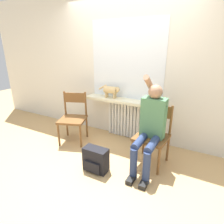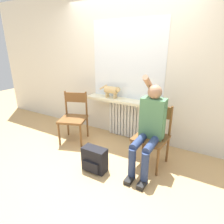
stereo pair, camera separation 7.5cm
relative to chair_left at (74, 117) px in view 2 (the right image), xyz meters
name	(u,v)px [view 2 (the right image)]	position (x,y,z in m)	size (l,w,h in m)	color
ground_plane	(91,166)	(0.76, -0.54, -0.47)	(12.00, 12.00, 0.00)	tan
wall_with_window	(128,67)	(0.76, 0.69, 0.88)	(7.00, 0.06, 2.70)	silver
radiator	(125,119)	(0.76, 0.61, -0.10)	(0.66, 0.08, 0.74)	silver
windowsill	(123,101)	(0.76, 0.51, 0.29)	(1.46, 0.29, 0.05)	beige
window_glass	(127,61)	(0.76, 0.65, 1.00)	(1.40, 0.01, 1.37)	white
chair_left	(74,117)	(0.00, 0.00, 0.00)	(0.59, 0.59, 0.92)	brown
chair_right	(152,135)	(1.51, 0.00, 0.00)	(0.49, 0.49, 0.92)	brown
person	(150,125)	(1.51, -0.12, 0.21)	(0.36, 1.03, 1.37)	navy
cat	(112,90)	(0.53, 0.51, 0.46)	(0.45, 0.13, 0.25)	#DBB77A
backpack	(95,160)	(0.87, -0.59, -0.30)	(0.36, 0.21, 0.36)	black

